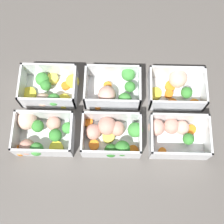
{
  "coord_description": "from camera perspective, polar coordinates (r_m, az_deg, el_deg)",
  "views": [
    {
      "loc": [
        0.01,
        -0.27,
        0.79
      ],
      "look_at": [
        0.0,
        0.0,
        0.02
      ],
      "focal_mm": 50.0,
      "sensor_mm": 36.0,
      "label": 1
    }
  ],
  "objects": [
    {
      "name": "container_far_right",
      "position": [
        0.86,
        11.72,
        4.38
      ],
      "size": [
        0.15,
        0.12,
        0.06
      ],
      "color": "white",
      "rests_on": "ground_plane"
    },
    {
      "name": "container_near_center",
      "position": [
        0.8,
        0.0,
        -4.21
      ],
      "size": [
        0.16,
        0.11,
        0.06
      ],
      "color": "white",
      "rests_on": "ground_plane"
    },
    {
      "name": "ground_plane",
      "position": [
        0.84,
        0.0,
        -0.51
      ],
      "size": [
        4.0,
        4.0,
        0.0
      ],
      "primitive_type": "plane",
      "color": "#56514C"
    },
    {
      "name": "container_far_center",
      "position": [
        0.84,
        0.54,
        4.09
      ],
      "size": [
        0.15,
        0.12,
        0.06
      ],
      "color": "white",
      "rests_on": "ground_plane"
    },
    {
      "name": "container_near_right",
      "position": [
        0.82,
        11.32,
        -3.8
      ],
      "size": [
        0.16,
        0.11,
        0.06
      ],
      "color": "white",
      "rests_on": "ground_plane"
    },
    {
      "name": "container_near_left",
      "position": [
        0.82,
        -12.92,
        -3.72
      ],
      "size": [
        0.16,
        0.13,
        0.06
      ],
      "color": "white",
      "rests_on": "ground_plane"
    },
    {
      "name": "container_far_left",
      "position": [
        0.86,
        -11.4,
        4.13
      ],
      "size": [
        0.17,
        0.11,
        0.06
      ],
      "color": "white",
      "rests_on": "ground_plane"
    }
  ]
}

